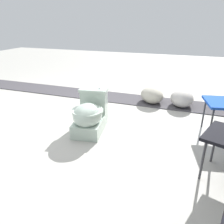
# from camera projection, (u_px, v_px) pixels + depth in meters

# --- Properties ---
(ground_plane) EXTENTS (14.00, 14.00, 0.00)m
(ground_plane) POSITION_uv_depth(u_px,v_px,m) (78.00, 121.00, 3.13)
(ground_plane) COLOR #A8A59E
(gravel_strip) EXTENTS (0.56, 8.00, 0.01)m
(gravel_strip) POSITION_uv_depth(u_px,v_px,m) (132.00, 99.00, 3.97)
(gravel_strip) COLOR #423F44
(gravel_strip) RESTS_ON ground
(toilet) EXTENTS (0.68, 0.46, 0.52)m
(toilet) POSITION_uv_depth(u_px,v_px,m) (90.00, 115.00, 2.79)
(toilet) COLOR #B2C6B7
(toilet) RESTS_ON ground
(boulder_near) EXTENTS (0.53, 0.45, 0.28)m
(boulder_near) POSITION_uv_depth(u_px,v_px,m) (182.00, 98.00, 3.62)
(boulder_near) COLOR #B7B2AD
(boulder_near) RESTS_ON ground
(boulder_far) EXTENTS (0.60, 0.57, 0.27)m
(boulder_far) POSITION_uv_depth(u_px,v_px,m) (152.00, 95.00, 3.79)
(boulder_far) COLOR #ADA899
(boulder_far) RESTS_ON ground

